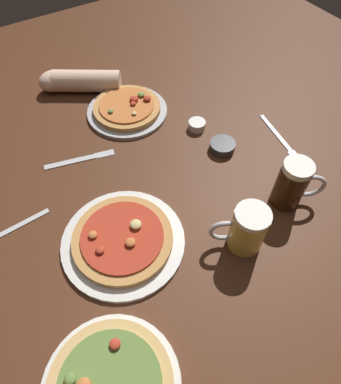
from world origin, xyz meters
TOP-DOWN VIEW (x-y plane):
  - ground_plane at (0.00, 0.00)m, footprint 2.40×2.40m
  - pizza_plate_near at (-0.18, -0.06)m, footprint 0.32×0.32m
  - pizza_plate_far at (0.06, 0.38)m, footprint 0.27×0.27m
  - beer_mug_dark at (0.27, -0.18)m, footprint 0.12×0.10m
  - beer_mug_amber at (0.08, -0.22)m, footprint 0.13×0.10m
  - ramekin_sauce at (0.22, 0.19)m, footprint 0.06×0.06m
  - ramekin_butter at (0.24, 0.07)m, footprint 0.08×0.08m
  - fork_left at (0.42, 0.01)m, footprint 0.06×0.22m
  - knife_right at (-0.16, 0.26)m, footprint 0.21×0.07m
  - fork_spare at (-0.43, 0.13)m, footprint 0.24×0.03m
  - diner_arm at (-0.03, 0.59)m, footprint 0.27×0.20m

SIDE VIEW (x-z plane):
  - ground_plane at x=0.00m, z-range -0.03..0.00m
  - fork_left at x=0.42m, z-range 0.00..0.01m
  - knife_right at x=-0.16m, z-range 0.00..0.01m
  - fork_spare at x=-0.43m, z-range 0.00..0.01m
  - ramekin_butter at x=0.24m, z-range 0.00..0.03m
  - ramekin_sauce at x=0.22m, z-range 0.00..0.03m
  - pizza_plate_near at x=-0.18m, z-range -0.01..0.04m
  - pizza_plate_far at x=0.06m, z-range -0.01..0.04m
  - diner_arm at x=-0.03m, z-range 0.00..0.08m
  - beer_mug_amber at x=0.08m, z-range 0.00..0.14m
  - beer_mug_dark at x=0.27m, z-range 0.00..0.15m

